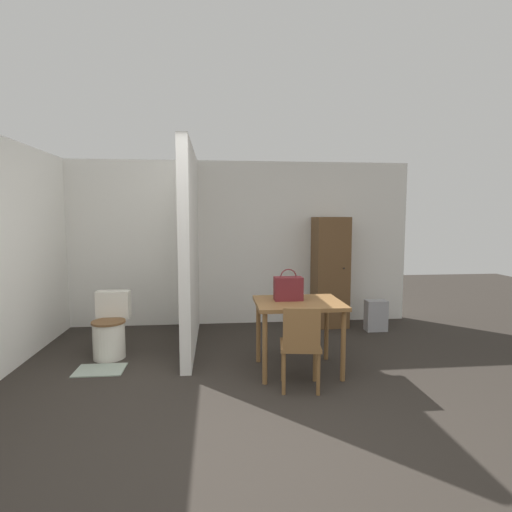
# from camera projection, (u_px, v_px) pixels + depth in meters

# --- Properties ---
(ground_plane) EXTENTS (16.00, 16.00, 0.00)m
(ground_plane) POSITION_uv_depth(u_px,v_px,m) (239.00, 442.00, 2.95)
(ground_plane) COLOR #2D2823
(wall_back) EXTENTS (5.72, 0.12, 2.50)m
(wall_back) POSITION_uv_depth(u_px,v_px,m) (226.00, 243.00, 6.18)
(wall_back) COLOR white
(wall_back) RESTS_ON ground_plane
(wall_left) EXTENTS (0.12, 4.32, 2.50)m
(wall_left) POSITION_uv_depth(u_px,v_px,m) (3.00, 255.00, 4.23)
(wall_left) COLOR white
(wall_left) RESTS_ON ground_plane
(partition_wall) EXTENTS (0.12, 2.03, 2.50)m
(partition_wall) POSITION_uv_depth(u_px,v_px,m) (190.00, 249.00, 5.06)
(partition_wall) COLOR white
(partition_wall) RESTS_ON ground_plane
(dining_table) EXTENTS (0.92, 0.74, 0.76)m
(dining_table) POSITION_uv_depth(u_px,v_px,m) (298.00, 310.00, 4.26)
(dining_table) COLOR brown
(dining_table) RESTS_ON ground_plane
(wooden_chair) EXTENTS (0.43, 0.43, 0.83)m
(wooden_chair) POSITION_uv_depth(u_px,v_px,m) (301.00, 344.00, 3.79)
(wooden_chair) COLOR brown
(wooden_chair) RESTS_ON ground_plane
(toilet) EXTENTS (0.39, 0.54, 0.75)m
(toilet) POSITION_uv_depth(u_px,v_px,m) (110.00, 329.00, 4.75)
(toilet) COLOR silver
(toilet) RESTS_ON ground_plane
(handbag) EXTENTS (0.30, 0.16, 0.34)m
(handbag) POSITION_uv_depth(u_px,v_px,m) (288.00, 288.00, 4.29)
(handbag) COLOR maroon
(handbag) RESTS_ON dining_table
(wooden_cabinet) EXTENTS (0.49, 0.50, 1.66)m
(wooden_cabinet) POSITION_uv_depth(u_px,v_px,m) (330.00, 272.00, 6.06)
(wooden_cabinet) COLOR brown
(wooden_cabinet) RESTS_ON ground_plane
(bath_mat) EXTENTS (0.51, 0.36, 0.01)m
(bath_mat) POSITION_uv_depth(u_px,v_px,m) (100.00, 370.00, 4.32)
(bath_mat) COLOR #99A899
(bath_mat) RESTS_ON ground_plane
(space_heater) EXTENTS (0.30, 0.18, 0.45)m
(space_heater) POSITION_uv_depth(u_px,v_px,m) (376.00, 315.00, 5.82)
(space_heater) COLOR #9E9EA3
(space_heater) RESTS_ON ground_plane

